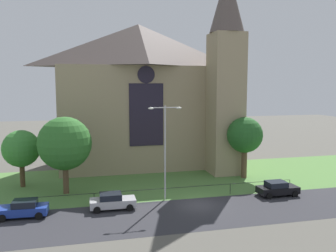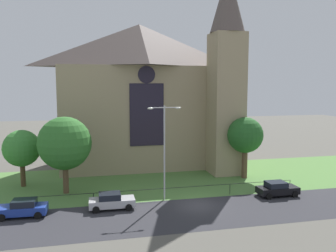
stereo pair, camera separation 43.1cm
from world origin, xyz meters
TOP-DOWN VIEW (x-y plane):
  - ground at (0.00, 10.00)m, footprint 160.00×160.00m
  - road_asphalt at (0.00, -2.00)m, footprint 120.00×8.00m
  - grass_verge at (0.00, 8.00)m, footprint 120.00×20.00m
  - church_building at (-1.91, 18.59)m, footprint 23.20×16.20m
  - iron_railing at (-2.68, 2.50)m, footprint 28.29×0.07m
  - tree_left_near at (-12.52, 6.82)m, footprint 5.62×5.62m
  - tree_left_far at (-17.42, 10.55)m, footprint 4.16×4.16m
  - tree_right_near at (8.77, 8.41)m, footprint 4.40×4.40m
  - streetlamp_near at (-2.72, 2.40)m, footprint 3.37×0.26m
  - parked_car_blue at (-15.85, 0.61)m, footprint 4.28×2.19m
  - parked_car_silver at (-8.12, 0.82)m, footprint 4.23×2.08m
  - parked_car_black at (8.97, 0.90)m, footprint 4.20×2.03m

SIDE VIEW (x-z plane):
  - ground at x=0.00m, z-range 0.00..0.00m
  - grass_verge at x=0.00m, z-range 0.00..0.01m
  - road_asphalt at x=0.00m, z-range 0.00..0.01m
  - parked_car_blue at x=-15.85m, z-range -0.01..1.50m
  - parked_car_silver at x=-8.12m, z-range -0.01..1.50m
  - parked_car_black at x=8.97m, z-range -0.01..1.50m
  - iron_railing at x=-2.68m, z-range 0.40..1.53m
  - tree_left_far at x=-17.42m, z-range 1.13..7.61m
  - tree_right_near at x=8.77m, z-range 1.52..9.09m
  - tree_left_near at x=-12.52m, z-range 1.27..9.47m
  - streetlamp_near at x=-2.72m, z-range 1.17..10.65m
  - church_building at x=-1.91m, z-range -2.73..23.27m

